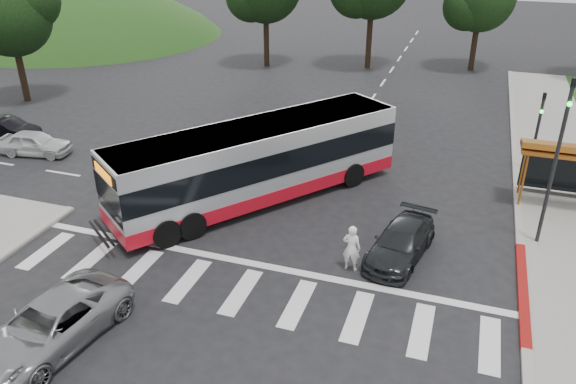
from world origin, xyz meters
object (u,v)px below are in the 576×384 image
at_px(transit_bus, 259,164).
at_px(dark_sedan, 401,242).
at_px(silver_suv_south, 51,324).
at_px(pedestrian, 352,248).

height_order(transit_bus, dark_sedan, transit_bus).
height_order(transit_bus, silver_suv_south, transit_bus).
distance_m(transit_bus, silver_suv_south, 10.97).
relative_size(pedestrian, silver_suv_south, 0.35).
relative_size(transit_bus, silver_suv_south, 2.61).
relative_size(dark_sedan, silver_suv_south, 0.83).
bearing_deg(transit_bus, pedestrian, -2.16).
relative_size(transit_bus, pedestrian, 7.38).
bearing_deg(transit_bus, silver_suv_south, -65.93).
bearing_deg(silver_suv_south, transit_bus, 85.76).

